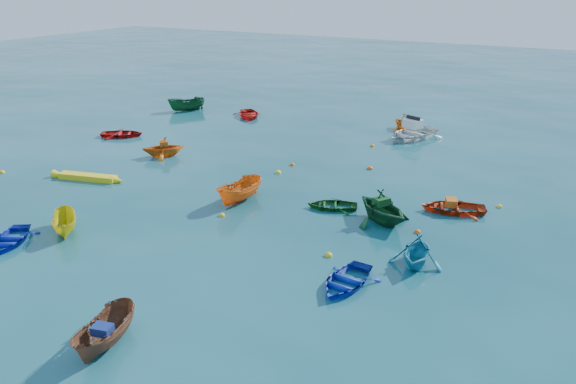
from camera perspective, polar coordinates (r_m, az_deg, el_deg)
The scene contains 30 objects.
ground at distance 25.80m, azimuth -5.33°, elevation -4.38°, with size 160.00×160.00×0.00m, color #093D44.
dinghy_blue_sw at distance 27.86m, azimuth -26.37°, elevation -4.66°, with size 2.01×2.81×0.58m, color #0E21B5.
sampan_brown_mid at distance 19.55m, azimuth -17.84°, elevation -14.67°, with size 1.13×3.01×1.16m, color brown.
dinghy_blue_se at distance 21.92m, azimuth 5.89°, elevation -9.40°, with size 2.14×2.99×0.62m, color #0E2CAF.
dinghy_orange_w at distance 37.63m, azimuth -12.48°, elevation 3.58°, with size 2.28×2.64×1.39m, color orange.
sampan_yellow_mid at distance 27.92m, azimuth -21.58°, elevation -3.82°, with size 1.02×2.71×1.05m, color gold.
dinghy_green_e at distance 28.67m, azimuth 4.50°, elevation -1.63°, with size 1.82×2.54×0.53m, color #114916.
dinghy_cyan_se at distance 23.88m, azimuth 12.84°, elevation -7.11°, with size 2.25×2.62×1.38m, color teal.
dinghy_red_nw at distance 43.00m, azimuth -16.49°, elevation 5.43°, with size 2.14×3.00×0.62m, color #A10F0D.
sampan_orange_n at distance 29.52m, azimuth -4.86°, elevation -0.95°, with size 1.23×3.27×1.26m, color orange.
dinghy_green_n at distance 27.42m, azimuth 9.46°, elevation -2.99°, with size 2.79×3.23×1.70m, color #104624.
dinghy_red_ne at distance 29.37m, azimuth 16.36°, elevation -1.90°, with size 2.26×3.15×0.65m, color #B7320F.
dinghy_red_far at distance 47.12m, azimuth -4.02°, elevation 7.60°, with size 2.34×3.28×0.68m, color red.
dinghy_orange_far at distance 43.96m, azimuth 11.73°, elevation 6.20°, with size 2.22×2.57×1.35m, color orange.
sampan_green_far at distance 50.06m, azimuth -10.22°, elevation 8.14°, with size 1.22×3.23×1.25m, color #104822.
kayak_yellow at distance 34.49m, azimuth -19.64°, elevation 1.18°, with size 0.64×4.23×0.43m, color yellow, non-canonical shape.
motorboat_white at distance 41.85m, azimuth 12.45°, elevation 5.38°, with size 3.22×4.50×1.53m, color white.
tarp_blue_a at distance 19.05m, azimuth -18.34°, elevation -13.13°, with size 0.60×0.46×0.29m, color navy.
tarp_orange_a at distance 37.38m, azimuth -12.51°, elevation 4.84°, with size 0.67×0.51×0.32m, color #AF4C11.
tarp_green_b at distance 27.09m, azimuth 9.46°, elevation -0.93°, with size 0.73×0.55×0.35m, color #11471B.
tarp_orange_b at distance 29.17m, azimuth 16.27°, elevation -0.99°, with size 0.70×0.53×0.34m, color #C95C14.
buoy_ye_a at distance 23.95m, azimuth 4.14°, elevation -6.50°, with size 0.35×0.35×0.35m, color gold.
buoy_or_b at distance 26.61m, azimuth 13.02°, elevation -4.04°, with size 0.30×0.30×0.30m, color #F6540D.
buoy_ye_b at distance 37.74m, azimuth -27.05°, elevation 1.74°, with size 0.34×0.34×0.34m, color gold.
buoy_or_c at distance 34.98m, azimuth 0.43°, elevation 2.75°, with size 0.32×0.32×0.32m, color #D7600B.
buoy_ye_c at distance 27.85m, azimuth -6.73°, elevation -2.44°, with size 0.31×0.31×0.31m, color gold.
buoy_or_d at distance 34.64m, azimuth 8.32°, elevation 2.32°, with size 0.35×0.35×0.35m, color #EA4E0C.
buoy_ye_d at distance 33.59m, azimuth -1.02°, elevation 1.94°, with size 0.37×0.37×0.37m, color yellow.
buoy_or_e at distance 39.29m, azimuth 8.56°, elevation 4.61°, with size 0.31×0.31×0.31m, color orange.
buoy_ye_e at distance 30.66m, azimuth 20.67°, elevation -1.45°, with size 0.29×0.29×0.29m, color yellow.
Camera 1 is at (13.16, -19.18, 11.17)m, focal length 35.00 mm.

